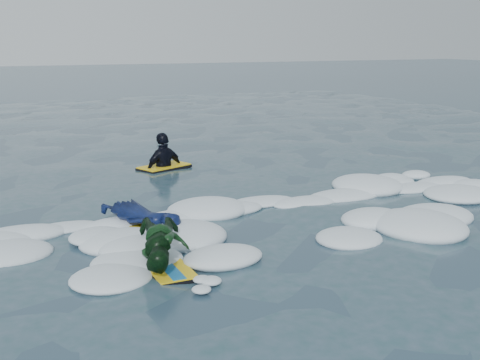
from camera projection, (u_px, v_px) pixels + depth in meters
name	position (u px, v px, depth m)	size (l,w,h in m)	color
ground	(211.00, 248.00, 7.85)	(120.00, 120.00, 0.00)	#1A343E
foam_band	(184.00, 226.00, 8.77)	(12.00, 3.10, 0.30)	white
prone_woman_unit	(144.00, 217.00, 8.52)	(1.09, 1.56, 0.38)	black
prone_child_unit	(163.00, 247.00, 7.11)	(1.03, 1.44, 0.51)	black
waiting_rider_unit	(164.00, 171.00, 12.60)	(1.23, 0.97, 1.63)	black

